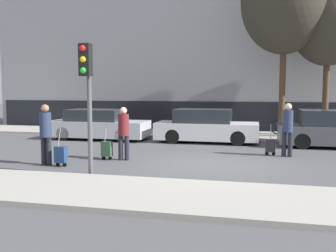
% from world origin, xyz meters
% --- Properties ---
extents(ground_plane, '(80.00, 80.00, 0.00)m').
position_xyz_m(ground_plane, '(0.00, 0.00, 0.00)').
color(ground_plane, '#4C4C4F').
extents(sidewalk_near, '(28.00, 2.50, 0.12)m').
position_xyz_m(sidewalk_near, '(0.00, -3.75, 0.06)').
color(sidewalk_near, '#A39E93').
rests_on(sidewalk_near, ground_plane).
extents(sidewalk_far, '(28.00, 3.00, 0.12)m').
position_xyz_m(sidewalk_far, '(0.00, 7.00, 0.06)').
color(sidewalk_far, '#A39E93').
rests_on(sidewalk_far, ground_plane).
extents(building_facade, '(28.00, 3.38, 13.11)m').
position_xyz_m(building_facade, '(0.00, 10.86, 6.54)').
color(building_facade, gray).
rests_on(building_facade, ground_plane).
extents(parked_car_0, '(4.40, 1.73, 1.36)m').
position_xyz_m(parked_car_0, '(-5.62, 4.57, 0.64)').
color(parked_car_0, '#B7BABF').
rests_on(parked_car_0, ground_plane).
extents(parked_car_1, '(4.31, 1.74, 1.41)m').
position_xyz_m(parked_car_1, '(-0.77, 4.73, 0.66)').
color(parked_car_1, silver).
rests_on(parked_car_1, ground_plane).
extents(parked_car_2, '(4.30, 1.91, 1.45)m').
position_xyz_m(parked_car_2, '(4.31, 4.50, 0.67)').
color(parked_car_2, '#4C5156').
rests_on(parked_car_2, ground_plane).
extents(pedestrian_left, '(0.35, 0.34, 1.81)m').
position_xyz_m(pedestrian_left, '(-4.78, -1.19, 1.03)').
color(pedestrian_left, '#23232D').
rests_on(pedestrian_left, ground_plane).
extents(trolley_left, '(0.34, 0.29, 1.13)m').
position_xyz_m(trolley_left, '(-4.24, -1.30, 0.35)').
color(trolley_left, navy).
rests_on(trolley_left, ground_plane).
extents(pedestrian_center, '(0.35, 0.34, 1.69)m').
position_xyz_m(pedestrian_center, '(-2.79, 0.06, 0.96)').
color(pedestrian_center, '#23232D').
rests_on(pedestrian_center, ground_plane).
extents(trolley_center, '(0.34, 0.29, 1.14)m').
position_xyz_m(trolley_center, '(-3.34, -0.02, 0.36)').
color(trolley_center, '#335138').
rests_on(trolley_center, ground_plane).
extents(pedestrian_right, '(0.34, 0.34, 1.79)m').
position_xyz_m(pedestrian_right, '(2.33, 1.86, 1.02)').
color(pedestrian_right, '#23232D').
rests_on(pedestrian_right, ground_plane).
extents(trolley_right, '(0.34, 0.29, 1.08)m').
position_xyz_m(trolley_right, '(1.79, 2.00, 0.33)').
color(trolley_right, '#262628').
rests_on(trolley_right, ground_plane).
extents(traffic_light, '(0.28, 0.47, 3.37)m').
position_xyz_m(traffic_light, '(-2.87, -2.37, 2.42)').
color(traffic_light, '#515154').
rests_on(traffic_light, ground_plane).
extents(parked_bicycle, '(1.77, 0.06, 0.96)m').
position_xyz_m(parked_bicycle, '(2.87, 7.22, 0.49)').
color(parked_bicycle, black).
rests_on(parked_bicycle, sidewalk_far).
extents(bare_tree_near_crossing, '(3.32, 3.32, 7.25)m').
position_xyz_m(bare_tree_near_crossing, '(4.38, 7.11, 5.31)').
color(bare_tree_near_crossing, '#4C3826').
rests_on(bare_tree_near_crossing, sidewalk_far).
extents(bare_tree_down_street, '(3.86, 3.86, 8.42)m').
position_xyz_m(bare_tree_down_street, '(2.45, 6.65, 6.16)').
color(bare_tree_down_street, '#4C3826').
rests_on(bare_tree_down_street, sidewalk_far).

